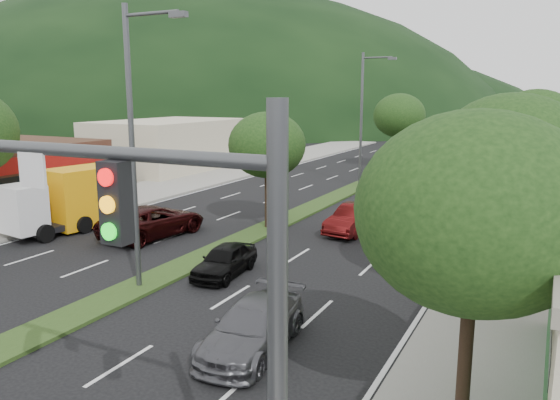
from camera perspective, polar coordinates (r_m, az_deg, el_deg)
The scene contains 24 objects.
sidewalk_right at distance 32.45m, azimuth 24.90°, elevation -2.36°, with size 5.00×90.00×0.15m, color gray.
sidewalk_left at distance 41.73m, azimuth -12.59°, elevation 1.21°, with size 6.00×90.00×0.15m, color gray.
median at distance 37.78m, azimuth 5.86°, elevation 0.38°, with size 1.60×56.00×0.12m, color #223714.
traffic_signal at distance 7.08m, azimuth -11.94°, elevation -8.98°, with size 6.12×0.40×7.00m.
bldg_left_far at distance 52.14m, azimuth -11.54°, elevation 5.65°, with size 9.00×14.00×4.60m, color beige.
hill_far at distance 149.54m, azimuth -11.86°, elevation 8.16°, with size 176.00×132.00×82.00m, color black.
tree_r_a at distance 10.98m, azimuth 19.74°, elevation -1.25°, with size 4.60×4.60×6.63m.
tree_r_b at distance 18.83m, azimuth 22.95°, elevation 4.09°, with size 4.80×4.80×6.94m.
tree_r_c at distance 26.81m, azimuth 24.20°, elevation 5.21°, with size 4.40×4.40×6.48m.
tree_r_d at distance 36.75m, azimuth 25.09°, elevation 7.15°, with size 5.00×5.00×7.17m.
tree_r_e at distance 46.75m, azimuth 25.54°, elevation 7.38°, with size 4.60×4.60×6.71m.
tree_med_near at distance 28.14m, azimuth -1.36°, elevation 5.75°, with size 4.00×4.00×6.02m.
tree_med_far at distance 52.43m, azimuth 12.35°, elevation 8.61°, with size 4.80×4.80×6.94m.
streetlight_near at distance 19.70m, azimuth -14.81°, elevation 6.47°, with size 2.60×0.25×10.00m.
streetlight_mid at distance 41.80m, azimuth 8.78°, elevation 8.96°, with size 2.60×0.25×10.00m.
suv_maroon at distance 27.96m, azimuth -13.12°, elevation -2.14°, with size 2.60×5.65×1.57m, color black.
car_queue_a at distance 21.60m, azimuth -5.80°, elevation -6.28°, with size 1.46×3.63×1.24m, color black.
car_queue_b at distance 15.57m, azimuth -2.87°, elevation -13.11°, with size 1.86×4.58×1.33m, color #4E4E54.
car_queue_c at distance 28.23m, azimuth 7.78°, elevation -1.96°, with size 1.53×4.38×1.44m, color #550E0E.
car_queue_d at distance 32.35m, azimuth 14.54°, elevation -0.55°, with size 2.38×5.16×1.43m, color black.
car_queue_e at distance 37.82m, azimuth 11.76°, elevation 1.28°, with size 1.77×4.40×1.50m, color #48484C.
car_queue_f at distance 44.70m, azimuth 18.00°, elevation 2.34°, with size 1.86×4.58×1.33m, color black.
box_truck at distance 30.48m, azimuth -20.71°, elevation -0.08°, with size 3.23×6.76×3.21m.
motorhome at distance 46.32m, azimuth 19.79°, elevation 3.99°, with size 3.63×9.23×3.45m.
Camera 1 is at (13.26, -6.68, 7.04)m, focal length 35.00 mm.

